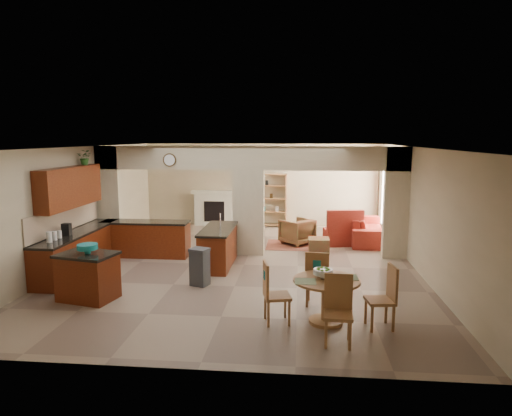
# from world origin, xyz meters

# --- Properties ---
(floor) EXTENTS (10.00, 10.00, 0.00)m
(floor) POSITION_xyz_m (0.00, 0.00, 0.00)
(floor) COLOR #88735E
(floor) RESTS_ON ground
(ceiling) EXTENTS (10.00, 10.00, 0.00)m
(ceiling) POSITION_xyz_m (0.00, 0.00, 2.80)
(ceiling) COLOR white
(ceiling) RESTS_ON wall_back
(wall_back) EXTENTS (8.00, 0.00, 8.00)m
(wall_back) POSITION_xyz_m (0.00, 5.00, 1.40)
(wall_back) COLOR #C2B18E
(wall_back) RESTS_ON floor
(wall_front) EXTENTS (8.00, 0.00, 8.00)m
(wall_front) POSITION_xyz_m (0.00, -5.00, 1.40)
(wall_front) COLOR #C2B18E
(wall_front) RESTS_ON floor
(wall_left) EXTENTS (0.00, 10.00, 10.00)m
(wall_left) POSITION_xyz_m (-4.00, 0.00, 1.40)
(wall_left) COLOR #C2B18E
(wall_left) RESTS_ON floor
(wall_right) EXTENTS (0.00, 10.00, 10.00)m
(wall_right) POSITION_xyz_m (4.00, 0.00, 1.40)
(wall_right) COLOR #C2B18E
(wall_right) RESTS_ON floor
(partition_left_pier) EXTENTS (0.60, 0.25, 2.80)m
(partition_left_pier) POSITION_xyz_m (-3.70, 1.00, 1.40)
(partition_left_pier) COLOR #C2B18E
(partition_left_pier) RESTS_ON floor
(partition_center_pier) EXTENTS (0.80, 0.25, 2.20)m
(partition_center_pier) POSITION_xyz_m (0.00, 1.00, 1.10)
(partition_center_pier) COLOR #C2B18E
(partition_center_pier) RESTS_ON floor
(partition_right_pier) EXTENTS (0.60, 0.25, 2.80)m
(partition_right_pier) POSITION_xyz_m (3.70, 1.00, 1.40)
(partition_right_pier) COLOR #C2B18E
(partition_right_pier) RESTS_ON floor
(partition_header) EXTENTS (8.00, 0.25, 0.60)m
(partition_header) POSITION_xyz_m (0.00, 1.00, 2.50)
(partition_header) COLOR #C2B18E
(partition_header) RESTS_ON partition_center_pier
(kitchen_counter) EXTENTS (2.52, 3.29, 1.48)m
(kitchen_counter) POSITION_xyz_m (-3.26, -0.25, 0.46)
(kitchen_counter) COLOR #401207
(kitchen_counter) RESTS_ON floor
(upper_cabinets) EXTENTS (0.35, 2.40, 0.90)m
(upper_cabinets) POSITION_xyz_m (-3.82, -0.80, 1.92)
(upper_cabinets) COLOR #401207
(upper_cabinets) RESTS_ON wall_left
(peninsula) EXTENTS (0.70, 1.85, 0.91)m
(peninsula) POSITION_xyz_m (-0.60, -0.11, 0.46)
(peninsula) COLOR #401207
(peninsula) RESTS_ON floor
(wall_clock) EXTENTS (0.34, 0.03, 0.34)m
(wall_clock) POSITION_xyz_m (-2.00, 0.85, 2.45)
(wall_clock) COLOR #4D3619
(wall_clock) RESTS_ON partition_header
(rug) EXTENTS (1.60, 1.30, 0.01)m
(rug) POSITION_xyz_m (1.20, 2.10, 0.01)
(rug) COLOR brown
(rug) RESTS_ON floor
(fireplace) EXTENTS (1.60, 0.35, 1.20)m
(fireplace) POSITION_xyz_m (-1.60, 4.83, 0.61)
(fireplace) COLOR beige
(fireplace) RESTS_ON floor
(shelving_unit) EXTENTS (1.00, 0.32, 1.80)m
(shelving_unit) POSITION_xyz_m (0.35, 4.82, 0.90)
(shelving_unit) COLOR brown
(shelving_unit) RESTS_ON floor
(window_a) EXTENTS (0.02, 0.90, 1.90)m
(window_a) POSITION_xyz_m (3.97, 2.30, 1.20)
(window_a) COLOR white
(window_a) RESTS_ON wall_right
(window_b) EXTENTS (0.02, 0.90, 1.90)m
(window_b) POSITION_xyz_m (3.97, 4.00, 1.20)
(window_b) COLOR white
(window_b) RESTS_ON wall_right
(glazed_door) EXTENTS (0.02, 0.70, 2.10)m
(glazed_door) POSITION_xyz_m (3.97, 3.15, 1.05)
(glazed_door) COLOR white
(glazed_door) RESTS_ON wall_right
(drape_a_left) EXTENTS (0.10, 0.28, 2.30)m
(drape_a_left) POSITION_xyz_m (3.93, 1.70, 1.20)
(drape_a_left) COLOR #3D1A18
(drape_a_left) RESTS_ON wall_right
(drape_a_right) EXTENTS (0.10, 0.28, 2.30)m
(drape_a_right) POSITION_xyz_m (3.93, 2.90, 1.20)
(drape_a_right) COLOR #3D1A18
(drape_a_right) RESTS_ON wall_right
(drape_b_left) EXTENTS (0.10, 0.28, 2.30)m
(drape_b_left) POSITION_xyz_m (3.93, 3.40, 1.20)
(drape_b_left) COLOR #3D1A18
(drape_b_left) RESTS_ON wall_right
(drape_b_right) EXTENTS (0.10, 0.28, 2.30)m
(drape_b_right) POSITION_xyz_m (3.93, 4.60, 1.20)
(drape_b_right) COLOR #3D1A18
(drape_b_right) RESTS_ON wall_right
(ceiling_fan) EXTENTS (1.00, 1.00, 0.10)m
(ceiling_fan) POSITION_xyz_m (1.50, 3.00, 2.56)
(ceiling_fan) COLOR white
(ceiling_fan) RESTS_ON ceiling
(kitchen_island) EXTENTS (1.16, 0.94, 0.89)m
(kitchen_island) POSITION_xyz_m (-2.63, -2.60, 0.45)
(kitchen_island) COLOR #401207
(kitchen_island) RESTS_ON floor
(teal_bowl) EXTENTS (0.37, 0.37, 0.18)m
(teal_bowl) POSITION_xyz_m (-2.61, -2.61, 0.98)
(teal_bowl) COLOR #12797F
(teal_bowl) RESTS_ON kitchen_island
(trash_can) EXTENTS (0.42, 0.39, 0.72)m
(trash_can) POSITION_xyz_m (-0.72, -1.59, 0.36)
(trash_can) COLOR #313234
(trash_can) RESTS_ON floor
(dining_table) EXTENTS (1.09, 1.09, 0.74)m
(dining_table) POSITION_xyz_m (1.76, -3.29, 0.50)
(dining_table) COLOR brown
(dining_table) RESTS_ON floor
(fruit_bowl) EXTENTS (0.32, 0.32, 0.17)m
(fruit_bowl) POSITION_xyz_m (1.70, -3.23, 0.83)
(fruit_bowl) COLOR #5CAC25
(fruit_bowl) RESTS_ON dining_table
(sofa) EXTENTS (2.65, 1.12, 0.76)m
(sofa) POSITION_xyz_m (3.30, 2.95, 0.38)
(sofa) COLOR maroon
(sofa) RESTS_ON floor
(chaise) EXTENTS (1.16, 1.01, 0.41)m
(chaise) POSITION_xyz_m (2.58, 2.42, 0.20)
(chaise) COLOR maroon
(chaise) RESTS_ON floor
(armchair) EXTENTS (1.12, 1.12, 0.73)m
(armchair) POSITION_xyz_m (1.25, 2.27, 0.37)
(armchair) COLOR maroon
(armchair) RESTS_ON floor
(ottoman) EXTENTS (0.54, 0.54, 0.39)m
(ottoman) POSITION_xyz_m (1.83, 1.34, 0.19)
(ottoman) COLOR maroon
(ottoman) RESTS_ON floor
(plant) EXTENTS (0.36, 0.32, 0.35)m
(plant) POSITION_xyz_m (-3.82, 0.00, 2.55)
(plant) COLOR #174C14
(plant) RESTS_ON upper_cabinets
(chair_north) EXTENTS (0.46, 0.46, 1.02)m
(chair_north) POSITION_xyz_m (1.64, -2.55, 0.55)
(chair_north) COLOR brown
(chair_north) RESTS_ON floor
(chair_east) EXTENTS (0.48, 0.48, 1.02)m
(chair_east) POSITION_xyz_m (2.68, -3.39, 0.55)
(chair_east) COLOR brown
(chair_east) RESTS_ON floor
(chair_south) EXTENTS (0.44, 0.45, 1.02)m
(chair_south) POSITION_xyz_m (1.89, -3.98, 0.55)
(chair_south) COLOR brown
(chair_south) RESTS_ON floor
(chair_west) EXTENTS (0.50, 0.50, 1.02)m
(chair_west) POSITION_xyz_m (0.88, -3.37, 0.55)
(chair_west) COLOR brown
(chair_west) RESTS_ON floor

